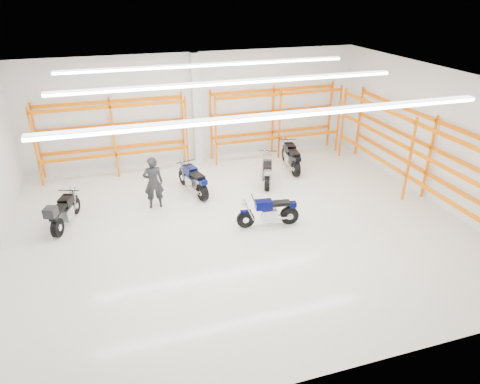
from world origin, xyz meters
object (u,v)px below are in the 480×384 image
object	(u,v)px
structural_column	(197,109)
motorcycle_back_b	(194,181)
motorcycle_back_d	(291,158)
standing_man	(153,183)
motorcycle_back_c	(267,170)
motorcycle_main	(271,212)
motorcycle_back_a	(63,213)

from	to	relation	value
structural_column	motorcycle_back_b	bearing A→B (deg)	-105.48
motorcycle_back_d	standing_man	bearing A→B (deg)	-163.90
motorcycle_back_c	structural_column	distance (m)	4.01
motorcycle_back_b	motorcycle_back_d	world-z (taller)	motorcycle_back_d
motorcycle_back_d	standing_man	xyz separation A→B (m)	(-5.75, -1.66, 0.40)
motorcycle_back_b	standing_man	size ratio (longest dim) A/B	1.16
motorcycle_back_b	standing_man	xyz separation A→B (m)	(-1.49, -0.66, 0.42)
motorcycle_main	motorcycle_back_b	distance (m)	3.50
motorcycle_main	structural_column	size ratio (longest dim) A/B	0.44
structural_column	motorcycle_main	bearing A→B (deg)	-80.88
motorcycle_back_a	motorcycle_back_d	distance (m)	8.90
motorcycle_back_a	structural_column	bearing A→B (deg)	39.33
motorcycle_back_c	motorcycle_main	bearing A→B (deg)	-108.49
motorcycle_back_a	standing_man	distance (m)	2.95
motorcycle_main	motorcycle_back_d	world-z (taller)	motorcycle_back_d
motorcycle_back_d	motorcycle_back_b	bearing A→B (deg)	-166.74
motorcycle_main	structural_column	distance (m)	6.42
motorcycle_back_a	motorcycle_back_c	xyz separation A→B (m)	(7.23, 1.27, -0.01)
motorcycle_back_d	motorcycle_back_c	bearing A→B (deg)	-147.01
motorcycle_back_b	standing_man	bearing A→B (deg)	-156.21
motorcycle_main	motorcycle_back_d	size ratio (longest dim) A/B	0.89
motorcycle_main	motorcycle_back_a	xyz separation A→B (m)	(-6.20, 1.80, 0.05)
motorcycle_back_a	structural_column	world-z (taller)	structural_column
motorcycle_main	motorcycle_back_a	bearing A→B (deg)	163.80
motorcycle_back_b	structural_column	world-z (taller)	structural_column
motorcycle_back_a	motorcycle_back_c	size ratio (longest dim) A/B	0.96
motorcycle_main	standing_man	xyz separation A→B (m)	(-3.32, 2.32, 0.46)
motorcycle_main	motorcycle_back_c	xyz separation A→B (m)	(1.03, 3.08, 0.05)
motorcycle_back_b	motorcycle_back_c	size ratio (longest dim) A/B	1.01
motorcycle_back_a	motorcycle_back_d	size ratio (longest dim) A/B	0.91
standing_man	structural_column	world-z (taller)	structural_column
standing_man	motorcycle_back_d	bearing A→B (deg)	-163.20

